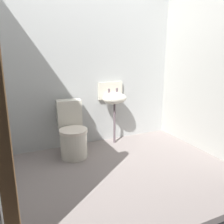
{
  "coord_description": "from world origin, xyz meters",
  "views": [
    {
      "loc": [
        -1.29,
        -2.53,
        1.52
      ],
      "look_at": [
        0.0,
        0.25,
        0.7
      ],
      "focal_mm": 38.39,
      "sensor_mm": 36.0,
      "label": 1
    }
  ],
  "objects": [
    {
      "name": "sink",
      "position": [
        0.31,
        0.86,
        0.75
      ],
      "size": [
        0.42,
        0.34,
        0.99
      ],
      "color": "#67565E",
      "rests_on": "ground"
    },
    {
      "name": "ground_plane",
      "position": [
        0.0,
        0.0,
        -0.04
      ],
      "size": [
        3.2,
        2.44,
        0.08
      ],
      "primitive_type": "cube",
      "color": "gray"
    },
    {
      "name": "toilet_near_wall",
      "position": [
        -0.44,
        0.67,
        0.32
      ],
      "size": [
        0.44,
        0.63,
        0.78
      ],
      "rotation": [
        0.0,
        0.0,
        3.04
      ],
      "color": "silver",
      "rests_on": "ground"
    },
    {
      "name": "wall_back",
      "position": [
        0.0,
        1.07,
        1.23
      ],
      "size": [
        3.2,
        0.1,
        2.47
      ],
      "primitive_type": "cube",
      "color": "#B4B7B5",
      "rests_on": "ground"
    },
    {
      "name": "wall_right",
      "position": [
        1.45,
        0.1,
        1.23
      ],
      "size": [
        0.1,
        2.24,
        2.47
      ],
      "primitive_type": "cube",
      "color": "#B8B8B1",
      "rests_on": "ground"
    }
  ]
}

